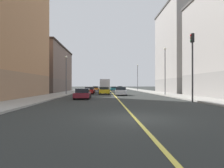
# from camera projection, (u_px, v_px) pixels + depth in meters

# --- Properties ---
(ground_plane) EXTENTS (400.00, 400.00, 0.00)m
(ground_plane) POSITION_uv_depth(u_px,v_px,m) (135.00, 118.00, 10.05)
(ground_plane) COLOR #2A2D2B
(ground_plane) RESTS_ON ground
(sidewalk_left) EXTENTS (3.90, 168.00, 0.15)m
(sidewalk_left) POSITION_uv_depth(u_px,v_px,m) (141.00, 90.00, 59.36)
(sidewalk_left) COLOR #9E9B93
(sidewalk_left) RESTS_ON ground
(sidewalk_right) EXTENTS (3.90, 168.00, 0.15)m
(sidewalk_right) POSITION_uv_depth(u_px,v_px,m) (79.00, 90.00, 58.67)
(sidewalk_right) COLOR #9E9B93
(sidewalk_right) RESTS_ON ground
(lane_center_stripe) EXTENTS (0.16, 154.00, 0.01)m
(lane_center_stripe) POSITION_uv_depth(u_px,v_px,m) (110.00, 91.00, 59.02)
(lane_center_stripe) COLOR #E5D14C
(lane_center_stripe) RESTS_ON ground
(building_left_mid) EXTENTS (11.90, 15.48, 19.14)m
(building_left_mid) POSITION_uv_depth(u_px,v_px,m) (190.00, 50.00, 43.01)
(building_left_mid) COLOR gray
(building_left_mid) RESTS_ON ground
(building_right_midblock) EXTENTS (11.90, 20.96, 11.01)m
(building_right_midblock) POSITION_uv_depth(u_px,v_px,m) (41.00, 69.00, 47.21)
(building_right_midblock) COLOR brown
(building_right_midblock) RESTS_ON ground
(traffic_light_left_near) EXTENTS (0.40, 0.32, 6.90)m
(traffic_light_left_near) POSITION_uv_depth(u_px,v_px,m) (192.00, 58.00, 19.38)
(traffic_light_left_near) COLOR #2D2D2D
(traffic_light_left_near) RESTS_ON ground
(street_lamp_left_near) EXTENTS (0.36, 0.36, 7.69)m
(street_lamp_left_near) POSITION_uv_depth(u_px,v_px,m) (165.00, 66.00, 31.44)
(street_lamp_left_near) COLOR #4C4C51
(street_lamp_left_near) RESTS_ON ground
(street_lamp_right_near) EXTENTS (0.36, 0.36, 6.57)m
(street_lamp_right_near) POSITION_uv_depth(u_px,v_px,m) (66.00, 71.00, 33.16)
(street_lamp_right_near) COLOR #4C4C51
(street_lamp_right_near) RESTS_ON ground
(street_lamp_left_far) EXTENTS (0.36, 0.36, 7.73)m
(street_lamp_left_far) POSITION_uv_depth(u_px,v_px,m) (138.00, 75.00, 58.03)
(street_lamp_left_far) COLOR #4C4C51
(street_lamp_left_far) RESTS_ON ground
(car_teal) EXTENTS (2.06, 4.58, 1.24)m
(car_teal) POSITION_uv_depth(u_px,v_px,m) (114.00, 89.00, 58.55)
(car_teal) COLOR #196670
(car_teal) RESTS_ON ground
(car_maroon) EXTENTS (1.94, 4.30, 1.29)m
(car_maroon) POSITION_uv_depth(u_px,v_px,m) (83.00, 94.00, 24.09)
(car_maroon) COLOR maroon
(car_maroon) RESTS_ON ground
(car_orange) EXTENTS (1.96, 4.43, 1.30)m
(car_orange) POSITION_uv_depth(u_px,v_px,m) (96.00, 88.00, 60.80)
(car_orange) COLOR orange
(car_orange) RESTS_ON ground
(car_green) EXTENTS (2.11, 4.50, 1.27)m
(car_green) POSITION_uv_depth(u_px,v_px,m) (120.00, 88.00, 72.83)
(car_green) COLOR #1E6B38
(car_green) RESTS_ON ground
(car_silver) EXTENTS (2.06, 3.98, 1.40)m
(car_silver) POSITION_uv_depth(u_px,v_px,m) (121.00, 91.00, 32.32)
(car_silver) COLOR silver
(car_silver) RESTS_ON ground
(car_yellow) EXTENTS (2.10, 4.13, 1.35)m
(car_yellow) POSITION_uv_depth(u_px,v_px,m) (104.00, 91.00, 36.00)
(car_yellow) COLOR gold
(car_yellow) RESTS_ON ground
(car_red) EXTENTS (1.91, 4.51, 1.35)m
(car_red) POSITION_uv_depth(u_px,v_px,m) (90.00, 90.00, 37.12)
(car_red) COLOR red
(car_red) RESTS_ON ground
(box_truck) EXTENTS (2.36, 6.61, 3.04)m
(box_truck) POSITION_uv_depth(u_px,v_px,m) (105.00, 85.00, 46.62)
(box_truck) COLOR maroon
(box_truck) RESTS_ON ground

